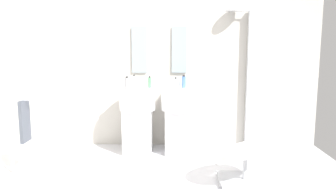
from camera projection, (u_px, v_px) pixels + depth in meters
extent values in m
cube|color=beige|center=(159.00, 61.00, 4.90)|extent=(4.80, 0.10, 2.60)
cube|color=white|center=(138.00, 131.00, 4.64)|extent=(0.40, 0.40, 0.63)
cylinder|color=white|center=(137.00, 99.00, 4.57)|extent=(0.51, 0.51, 0.30)
cylinder|color=#B7BABF|center=(138.00, 84.00, 4.68)|extent=(0.02, 0.02, 0.10)
cube|color=white|center=(179.00, 131.00, 4.63)|extent=(0.40, 0.40, 0.63)
cylinder|color=white|center=(179.00, 99.00, 4.56)|extent=(0.51, 0.51, 0.30)
cylinder|color=#B7BABF|center=(179.00, 84.00, 4.67)|extent=(0.02, 0.02, 0.10)
cube|color=#8C9EA8|center=(139.00, 50.00, 4.81)|extent=(0.22, 0.03, 0.68)
cube|color=#8C9EA8|center=(179.00, 50.00, 4.80)|extent=(0.22, 0.03, 0.68)
cube|color=#B7BABF|center=(251.00, 80.00, 4.80)|extent=(0.14, 0.08, 2.05)
cylinder|color=#B7BABF|center=(244.00, 11.00, 4.63)|extent=(0.30, 0.02, 0.02)
cylinder|color=#B7BABF|center=(234.00, 11.00, 4.60)|extent=(0.24, 0.24, 0.02)
cube|color=#B7BABF|center=(244.00, 182.00, 3.58)|extent=(0.56, 0.50, 0.06)
cylinder|color=#B7BABF|center=(245.00, 167.00, 3.56)|extent=(0.05, 0.05, 0.34)
torus|color=white|center=(246.00, 150.00, 3.53)|extent=(1.10, 1.10, 0.49)
cylinder|color=#B7BABF|center=(11.00, 135.00, 3.82)|extent=(0.03, 0.03, 0.95)
cylinder|color=#B7BABF|center=(23.00, 100.00, 3.75)|extent=(0.36, 0.02, 0.02)
cube|color=#4C515B|center=(25.00, 121.00, 3.79)|extent=(0.04, 0.22, 0.50)
cylinder|color=#99999E|center=(127.00, 84.00, 4.45)|extent=(0.05, 0.05, 0.16)
cylinder|color=black|center=(127.00, 77.00, 4.44)|extent=(0.03, 0.03, 0.02)
cylinder|color=#4C72B7|center=(184.00, 82.00, 4.64)|extent=(0.06, 0.06, 0.16)
cylinder|color=black|center=(184.00, 76.00, 4.62)|extent=(0.03, 0.03, 0.02)
cylinder|color=#59996B|center=(150.00, 83.00, 4.59)|extent=(0.04, 0.04, 0.15)
cylinder|color=black|center=(150.00, 77.00, 4.58)|extent=(0.02, 0.02, 0.02)
cylinder|color=silver|center=(176.00, 83.00, 4.67)|extent=(0.05, 0.05, 0.13)
cylinder|color=black|center=(176.00, 78.00, 4.66)|extent=(0.03, 0.03, 0.02)
cylinder|color=white|center=(134.00, 82.00, 4.68)|extent=(0.04, 0.04, 0.16)
cylinder|color=black|center=(134.00, 75.00, 4.66)|extent=(0.02, 0.02, 0.02)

